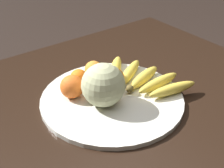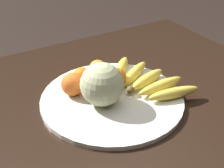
{
  "view_description": "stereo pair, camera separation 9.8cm",
  "coord_description": "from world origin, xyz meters",
  "px_view_note": "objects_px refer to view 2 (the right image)",
  "views": [
    {
      "loc": [
        -0.53,
        -0.7,
        1.33
      ],
      "look_at": [
        -0.03,
        -0.04,
        0.8
      ],
      "focal_mm": 50.0,
      "sensor_mm": 36.0,
      "label": 1
    },
    {
      "loc": [
        -0.45,
        -0.76,
        1.33
      ],
      "look_at": [
        -0.03,
        -0.04,
        0.8
      ],
      "focal_mm": 50.0,
      "sensor_mm": 36.0,
      "label": 2
    }
  ],
  "objects_px": {
    "melon": "(102,84)",
    "produce_tag": "(94,90)",
    "orange_front_left": "(98,69)",
    "kitchen_table": "(114,118)",
    "orange_front_right": "(73,84)",
    "orange_back_left": "(82,76)",
    "banana_bunch": "(145,80)",
    "orange_mid_center": "(116,78)",
    "fruit_bowl": "(112,99)"
  },
  "relations": [
    {
      "from": "orange_front_left",
      "to": "produce_tag",
      "type": "relative_size",
      "value": 0.8
    },
    {
      "from": "orange_front_right",
      "to": "orange_back_left",
      "type": "height_order",
      "value": "orange_front_right"
    },
    {
      "from": "fruit_bowl",
      "to": "melon",
      "type": "xyz_separation_m",
      "value": [
        -0.04,
        -0.01,
        0.07
      ]
    },
    {
      "from": "kitchen_table",
      "to": "fruit_bowl",
      "type": "height_order",
      "value": "fruit_bowl"
    },
    {
      "from": "melon",
      "to": "orange_front_left",
      "type": "height_order",
      "value": "melon"
    },
    {
      "from": "fruit_bowl",
      "to": "orange_front_left",
      "type": "xyz_separation_m",
      "value": [
        0.02,
        0.14,
        0.04
      ]
    },
    {
      "from": "melon",
      "to": "produce_tag",
      "type": "xyz_separation_m",
      "value": [
        0.01,
        0.07,
        -0.07
      ]
    },
    {
      "from": "orange_front_left",
      "to": "produce_tag",
      "type": "height_order",
      "value": "orange_front_left"
    },
    {
      "from": "orange_front_left",
      "to": "orange_mid_center",
      "type": "bearing_deg",
      "value": -78.72
    },
    {
      "from": "kitchen_table",
      "to": "orange_mid_center",
      "type": "bearing_deg",
      "value": 35.28
    },
    {
      "from": "orange_front_right",
      "to": "produce_tag",
      "type": "relative_size",
      "value": 0.95
    },
    {
      "from": "kitchen_table",
      "to": "melon",
      "type": "bearing_deg",
      "value": -145.84
    },
    {
      "from": "orange_front_left",
      "to": "orange_mid_center",
      "type": "height_order",
      "value": "orange_mid_center"
    },
    {
      "from": "kitchen_table",
      "to": "orange_mid_center",
      "type": "relative_size",
      "value": 16.84
    },
    {
      "from": "orange_front_right",
      "to": "produce_tag",
      "type": "height_order",
      "value": "orange_front_right"
    },
    {
      "from": "fruit_bowl",
      "to": "orange_front_left",
      "type": "distance_m",
      "value": 0.14
    },
    {
      "from": "melon",
      "to": "fruit_bowl",
      "type": "bearing_deg",
      "value": 15.62
    },
    {
      "from": "fruit_bowl",
      "to": "banana_bunch",
      "type": "relative_size",
      "value": 1.4
    },
    {
      "from": "orange_back_left",
      "to": "orange_front_right",
      "type": "bearing_deg",
      "value": -139.72
    },
    {
      "from": "fruit_bowl",
      "to": "melon",
      "type": "distance_m",
      "value": 0.09
    },
    {
      "from": "orange_mid_center",
      "to": "orange_back_left",
      "type": "height_order",
      "value": "orange_mid_center"
    },
    {
      "from": "kitchen_table",
      "to": "banana_bunch",
      "type": "distance_m",
      "value": 0.18
    },
    {
      "from": "orange_front_left",
      "to": "produce_tag",
      "type": "distance_m",
      "value": 0.1
    },
    {
      "from": "produce_tag",
      "to": "orange_back_left",
      "type": "bearing_deg",
      "value": 145.51
    },
    {
      "from": "melon",
      "to": "banana_bunch",
      "type": "relative_size",
      "value": 0.41
    },
    {
      "from": "melon",
      "to": "orange_mid_center",
      "type": "xyz_separation_m",
      "value": [
        0.08,
        0.06,
        -0.03
      ]
    },
    {
      "from": "orange_mid_center",
      "to": "orange_back_left",
      "type": "xyz_separation_m",
      "value": [
        -0.09,
        0.08,
        -0.01
      ]
    },
    {
      "from": "fruit_bowl",
      "to": "banana_bunch",
      "type": "xyz_separation_m",
      "value": [
        0.14,
        0.01,
        0.03
      ]
    },
    {
      "from": "kitchen_table",
      "to": "banana_bunch",
      "type": "xyz_separation_m",
      "value": [
        0.11,
        -0.03,
        0.14
      ]
    },
    {
      "from": "fruit_bowl",
      "to": "orange_front_right",
      "type": "distance_m",
      "value": 0.14
    },
    {
      "from": "fruit_bowl",
      "to": "orange_mid_center",
      "type": "relative_size",
      "value": 6.45
    },
    {
      "from": "melon",
      "to": "produce_tag",
      "type": "distance_m",
      "value": 0.1
    },
    {
      "from": "fruit_bowl",
      "to": "orange_front_left",
      "type": "height_order",
      "value": "orange_front_left"
    },
    {
      "from": "melon",
      "to": "banana_bunch",
      "type": "distance_m",
      "value": 0.19
    },
    {
      "from": "melon",
      "to": "orange_back_left",
      "type": "xyz_separation_m",
      "value": [
        -0.0,
        0.14,
        -0.04
      ]
    },
    {
      "from": "banana_bunch",
      "to": "orange_front_right",
      "type": "distance_m",
      "value": 0.25
    },
    {
      "from": "banana_bunch",
      "to": "produce_tag",
      "type": "distance_m",
      "value": 0.18
    },
    {
      "from": "melon",
      "to": "kitchen_table",
      "type": "bearing_deg",
      "value": 34.16
    },
    {
      "from": "melon",
      "to": "orange_front_right",
      "type": "bearing_deg",
      "value": 122.49
    },
    {
      "from": "orange_mid_center",
      "to": "orange_back_left",
      "type": "distance_m",
      "value": 0.12
    },
    {
      "from": "orange_front_left",
      "to": "orange_front_right",
      "type": "height_order",
      "value": "orange_front_right"
    },
    {
      "from": "fruit_bowl",
      "to": "melon",
      "type": "relative_size",
      "value": 3.41
    },
    {
      "from": "orange_mid_center",
      "to": "produce_tag",
      "type": "xyz_separation_m",
      "value": [
        -0.07,
        0.02,
        -0.03
      ]
    },
    {
      "from": "banana_bunch",
      "to": "orange_mid_center",
      "type": "relative_size",
      "value": 4.6
    },
    {
      "from": "orange_front_right",
      "to": "orange_back_left",
      "type": "bearing_deg",
      "value": 40.28
    },
    {
      "from": "banana_bunch",
      "to": "produce_tag",
      "type": "height_order",
      "value": "banana_bunch"
    },
    {
      "from": "melon",
      "to": "orange_front_right",
      "type": "xyz_separation_m",
      "value": [
        -0.06,
        0.09,
        -0.03
      ]
    },
    {
      "from": "melon",
      "to": "orange_front_left",
      "type": "xyz_separation_m",
      "value": [
        0.06,
        0.15,
        -0.04
      ]
    },
    {
      "from": "banana_bunch",
      "to": "produce_tag",
      "type": "relative_size",
      "value": 4.14
    },
    {
      "from": "melon",
      "to": "orange_back_left",
      "type": "bearing_deg",
      "value": 91.93
    }
  ]
}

